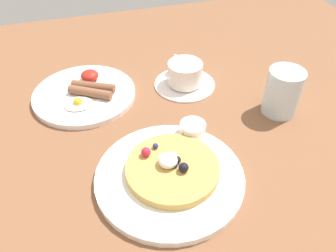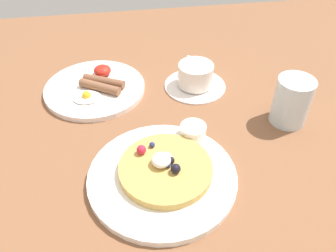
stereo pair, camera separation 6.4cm
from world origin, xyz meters
TOP-DOWN VIEW (x-y plane):
  - ground_plane at (0.00, 0.00)cm, footprint 154.02×138.62cm
  - pancake_plate at (0.44, -5.61)cm, footprint 26.62×26.62cm
  - pancake_with_berries at (0.63, -5.01)cm, footprint 16.70×16.70cm
  - syrup_ramekin at (7.45, 3.37)cm, footprint 5.16×5.16cm
  - breakfast_plate at (-11.93, 23.91)cm, footprint 23.66×23.66cm
  - fried_breakfast at (-10.68, 23.95)cm, footprint 12.14×14.14cm
  - coffee_saucer at (12.02, 21.88)cm, footprint 14.75×14.75cm
  - coffee_cup at (12.01, 22.03)cm, footprint 8.28×11.16cm
  - water_glass at (28.80, 6.53)cm, footprint 7.60×7.60cm

SIDE VIEW (x-z plane):
  - ground_plane at x=0.00cm, z-range -3.00..0.00cm
  - coffee_saucer at x=12.02cm, z-range 0.00..0.78cm
  - breakfast_plate at x=-11.93cm, z-range 0.00..1.26cm
  - pancake_plate at x=0.44cm, z-range 0.00..1.40cm
  - fried_breakfast at x=-10.68cm, z-range 0.96..3.48cm
  - pancake_with_berries at x=0.63cm, z-range 0.53..4.20cm
  - syrup_ramekin at x=7.45cm, z-range 1.44..4.01cm
  - coffee_cup at x=12.01cm, z-range 0.88..6.14cm
  - water_glass at x=28.80cm, z-range 0.00..10.24cm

